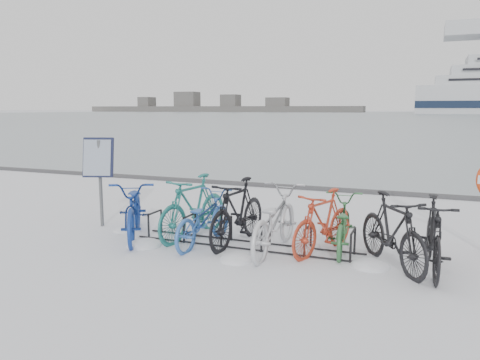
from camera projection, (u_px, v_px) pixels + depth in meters
ground at (246, 246)px, 8.02m from camera, size 900.00×900.00×0.00m
ice_sheet at (419, 115)px, 150.31m from camera, size 400.00×298.00×0.02m
quay_edge at (319, 189)px, 13.43m from camera, size 400.00×0.25×0.10m
bike_rack at (246, 236)px, 8.00m from camera, size 4.00×0.48×0.46m
info_board at (99, 163)px, 9.17m from camera, size 0.63×0.41×1.77m
shoreline at (213, 107)px, 290.96m from camera, size 180.00×12.00×9.50m
bike_0 at (135, 207)px, 8.52m from camera, size 1.72×2.23×1.12m
bike_1 at (194, 205)px, 8.50m from camera, size 0.89×2.03×1.18m
bike_2 at (203, 217)px, 8.11m from camera, size 0.74×1.85×0.95m
bike_3 at (238, 210)px, 8.11m from camera, size 0.74×1.99×1.17m
bike_4 at (274, 218)px, 7.69m from camera, size 0.75×2.11×1.10m
bike_5 at (324, 220)px, 7.62m from camera, size 1.07×1.84×1.07m
bike_6 at (342, 222)px, 7.77m from camera, size 0.81×1.84×0.94m
bike_7 at (393, 229)px, 6.92m from camera, size 1.48×1.86×1.13m
bike_8 at (434, 233)px, 6.73m from camera, size 0.66×1.89×1.12m
snow_drifts at (259, 251)px, 7.76m from camera, size 5.84×1.72×0.21m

